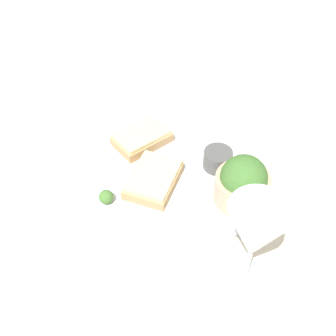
{
  "coord_description": "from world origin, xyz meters",
  "views": [
    {
      "loc": [
        -0.31,
        -0.4,
        0.56
      ],
      "look_at": [
        0.0,
        0.0,
        0.03
      ],
      "focal_mm": 45.0,
      "sensor_mm": 36.0,
      "label": 1
    }
  ],
  "objects_px": {
    "wine_glass": "(254,236)",
    "fork": "(75,114)",
    "cheese_toast_near": "(152,178)",
    "cheese_toast_far": "(142,138)",
    "salad_bowl": "(243,183)",
    "sauce_ramekin": "(218,158)",
    "napkin": "(88,327)"
  },
  "relations": [
    {
      "from": "napkin",
      "to": "fork",
      "type": "distance_m",
      "value": 0.46
    },
    {
      "from": "wine_glass",
      "to": "fork",
      "type": "height_order",
      "value": "wine_glass"
    },
    {
      "from": "cheese_toast_near",
      "to": "wine_glass",
      "type": "height_order",
      "value": "wine_glass"
    },
    {
      "from": "cheese_toast_near",
      "to": "cheese_toast_far",
      "type": "height_order",
      "value": "same"
    },
    {
      "from": "fork",
      "to": "wine_glass",
      "type": "bearing_deg",
      "value": -89.6
    },
    {
      "from": "napkin",
      "to": "sauce_ramekin",
      "type": "bearing_deg",
      "value": 18.32
    },
    {
      "from": "salad_bowl",
      "to": "napkin",
      "type": "relative_size",
      "value": 0.47
    },
    {
      "from": "wine_glass",
      "to": "sauce_ramekin",
      "type": "bearing_deg",
      "value": 57.65
    },
    {
      "from": "sauce_ramekin",
      "to": "napkin",
      "type": "relative_size",
      "value": 0.27
    },
    {
      "from": "salad_bowl",
      "to": "sauce_ramekin",
      "type": "xyz_separation_m",
      "value": [
        0.02,
        0.08,
        -0.02
      ]
    },
    {
      "from": "cheese_toast_far",
      "to": "napkin",
      "type": "height_order",
      "value": "cheese_toast_far"
    },
    {
      "from": "wine_glass",
      "to": "napkin",
      "type": "bearing_deg",
      "value": 160.0
    },
    {
      "from": "cheese_toast_near",
      "to": "cheese_toast_far",
      "type": "bearing_deg",
      "value": 64.29
    },
    {
      "from": "fork",
      "to": "napkin",
      "type": "bearing_deg",
      "value": -117.04
    },
    {
      "from": "salad_bowl",
      "to": "cheese_toast_far",
      "type": "distance_m",
      "value": 0.22
    },
    {
      "from": "cheese_toast_far",
      "to": "napkin",
      "type": "xyz_separation_m",
      "value": [
        -0.26,
        -0.24,
        -0.02
      ]
    },
    {
      "from": "wine_glass",
      "to": "napkin",
      "type": "height_order",
      "value": "wine_glass"
    },
    {
      "from": "salad_bowl",
      "to": "sauce_ramekin",
      "type": "bearing_deg",
      "value": 75.66
    },
    {
      "from": "salad_bowl",
      "to": "fork",
      "type": "distance_m",
      "value": 0.4
    },
    {
      "from": "wine_glass",
      "to": "fork",
      "type": "xyz_separation_m",
      "value": [
        -0.0,
        0.49,
        -0.11
      ]
    },
    {
      "from": "cheese_toast_far",
      "to": "wine_glass",
      "type": "distance_m",
      "value": 0.34
    },
    {
      "from": "salad_bowl",
      "to": "fork",
      "type": "xyz_separation_m",
      "value": [
        -0.1,
        0.38,
        -0.05
      ]
    },
    {
      "from": "sauce_ramekin",
      "to": "fork",
      "type": "height_order",
      "value": "sauce_ramekin"
    },
    {
      "from": "napkin",
      "to": "fork",
      "type": "height_order",
      "value": "same"
    },
    {
      "from": "cheese_toast_near",
      "to": "napkin",
      "type": "bearing_deg",
      "value": -145.54
    },
    {
      "from": "fork",
      "to": "cheese_toast_far",
      "type": "bearing_deg",
      "value": -72.72
    },
    {
      "from": "salad_bowl",
      "to": "cheese_toast_near",
      "type": "bearing_deg",
      "value": 128.92
    },
    {
      "from": "sauce_ramekin",
      "to": "cheese_toast_far",
      "type": "xyz_separation_m",
      "value": [
        -0.07,
        0.13,
        -0.01
      ]
    },
    {
      "from": "sauce_ramekin",
      "to": "napkin",
      "type": "height_order",
      "value": "sauce_ramekin"
    },
    {
      "from": "cheese_toast_near",
      "to": "fork",
      "type": "distance_m",
      "value": 0.26
    },
    {
      "from": "sauce_ramekin",
      "to": "wine_glass",
      "type": "bearing_deg",
      "value": -122.35
    },
    {
      "from": "salad_bowl",
      "to": "sauce_ramekin",
      "type": "height_order",
      "value": "salad_bowl"
    }
  ]
}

